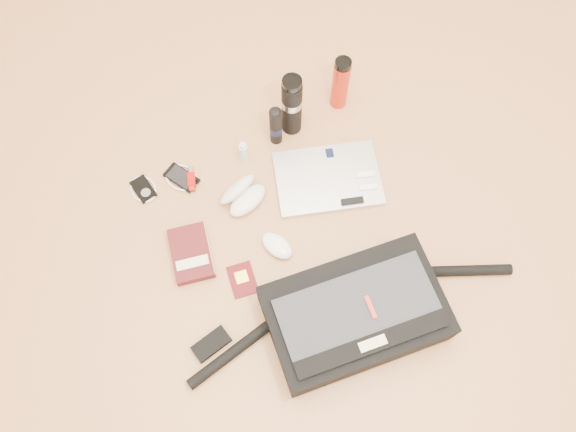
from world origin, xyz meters
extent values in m
plane|color=#BA7D4D|center=(0.00, 0.00, 0.00)|extent=(4.00, 4.00, 0.00)
cube|color=black|center=(0.01, -0.27, 0.06)|extent=(0.57, 0.42, 0.13)
cube|color=#2A2B31|center=(0.01, -0.28, 0.13)|extent=(0.50, 0.32, 0.01)
cube|color=black|center=(-0.01, -0.37, 0.13)|extent=(0.46, 0.15, 0.02)
cube|color=beige|center=(-0.01, -0.37, 0.14)|extent=(0.08, 0.04, 0.02)
cube|color=red|center=(0.04, -0.28, 0.14)|extent=(0.03, 0.07, 0.02)
cylinder|color=black|center=(-0.36, -0.17, 0.02)|extent=(0.32, 0.07, 0.03)
cylinder|color=black|center=(0.38, -0.32, 0.02)|extent=(0.30, 0.19, 0.03)
cube|color=black|center=(-0.40, -0.11, 0.01)|extent=(0.12, 0.07, 0.02)
cube|color=silver|center=(0.20, 0.18, 0.01)|extent=(0.42, 0.36, 0.02)
cube|color=black|center=(0.26, 0.25, 0.03)|extent=(0.04, 0.04, 0.00)
cube|color=white|center=(0.32, 0.11, 0.03)|extent=(0.07, 0.04, 0.01)
cube|color=white|center=(0.30, 0.07, 0.03)|extent=(0.06, 0.04, 0.01)
cube|color=black|center=(0.22, 0.06, 0.03)|extent=(0.08, 0.05, 0.01)
cube|color=#481114|center=(-0.32, 0.18, 0.02)|extent=(0.17, 0.22, 0.03)
cube|color=beige|center=(-0.26, 0.16, 0.02)|extent=(0.06, 0.17, 0.03)
cube|color=beige|center=(-0.33, 0.14, 0.03)|extent=(0.11, 0.06, 0.00)
cube|color=#500A0E|center=(-0.22, 0.02, 0.00)|extent=(0.10, 0.13, 0.00)
cube|color=gold|center=(-0.22, 0.03, 0.01)|extent=(0.05, 0.05, 0.00)
ellipsoid|color=white|center=(-0.07, 0.06, 0.02)|extent=(0.10, 0.13, 0.04)
ellipsoid|color=white|center=(-0.07, 0.24, 0.02)|extent=(0.16, 0.11, 0.04)
ellipsoid|color=silver|center=(-0.08, 0.29, 0.04)|extent=(0.16, 0.11, 0.09)
ellipsoid|color=black|center=(-0.10, 0.24, 0.03)|extent=(0.04, 0.04, 0.01)
ellipsoid|color=black|center=(-0.04, 0.25, 0.03)|extent=(0.04, 0.04, 0.01)
cylinder|color=black|center=(-0.07, 0.24, 0.03)|extent=(0.02, 0.01, 0.00)
cube|color=black|center=(-0.35, 0.47, 0.00)|extent=(0.06, 0.10, 0.01)
cylinder|color=#97979A|center=(-0.35, 0.45, 0.01)|extent=(0.03, 0.03, 0.00)
torus|color=silver|center=(-0.35, 0.47, 0.01)|extent=(0.09, 0.09, 0.01)
cube|color=black|center=(-0.22, 0.44, 0.01)|extent=(0.10, 0.13, 0.01)
cube|color=black|center=(-0.22, 0.44, 0.01)|extent=(0.09, 0.11, 0.00)
torus|color=silver|center=(-0.22, 0.44, 0.01)|extent=(0.12, 0.12, 0.01)
cube|color=#C30400|center=(-0.20, 0.41, 0.01)|extent=(0.04, 0.06, 0.02)
cube|color=#A21A0D|center=(-0.21, 0.39, 0.01)|extent=(0.02, 0.02, 0.02)
cylinder|color=#A2A2A4|center=(-0.18, 0.45, 0.01)|extent=(0.03, 0.04, 0.02)
cylinder|color=#ADD9EF|center=(0.00, 0.40, 0.04)|extent=(0.04, 0.04, 0.09)
cylinder|color=white|center=(0.00, 0.40, 0.10)|extent=(0.02, 0.02, 0.02)
cylinder|color=silver|center=(0.00, 0.40, 0.11)|extent=(0.01, 0.01, 0.01)
cylinder|color=black|center=(0.14, 0.41, 0.09)|extent=(0.05, 0.05, 0.17)
cylinder|color=black|center=(0.14, 0.41, 0.07)|extent=(0.06, 0.06, 0.03)
ellipsoid|color=black|center=(0.14, 0.41, 0.17)|extent=(0.05, 0.05, 0.02)
cylinder|color=black|center=(0.21, 0.42, 0.12)|extent=(0.08, 0.08, 0.25)
cylinder|color=#A4A4A6|center=(0.21, 0.42, 0.15)|extent=(0.08, 0.08, 0.03)
cylinder|color=black|center=(0.21, 0.42, 0.26)|extent=(0.07, 0.07, 0.02)
cylinder|color=#B52511|center=(0.41, 0.42, 0.10)|extent=(0.07, 0.07, 0.21)
cylinder|color=black|center=(0.41, 0.42, 0.22)|extent=(0.06, 0.06, 0.02)
camera|label=1|loc=(-0.36, -0.49, 1.73)|focal=35.00mm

